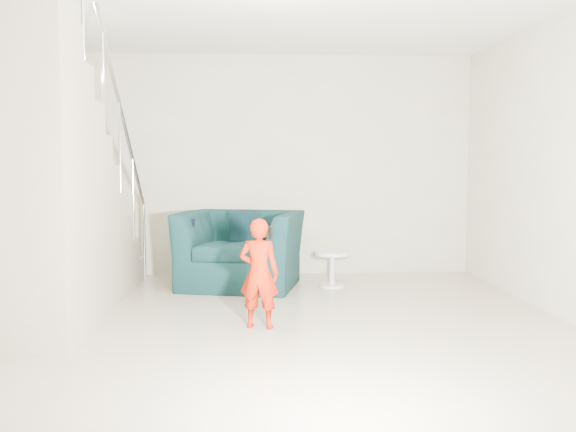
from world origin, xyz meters
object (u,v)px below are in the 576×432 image
object	(u,v)px
toddler	(259,273)
side_table	(332,263)
staircase	(44,212)
armchair	(241,249)

from	to	relation	value
toddler	side_table	distance (m)	1.88
toddler	staircase	size ratio (longest dim) A/B	0.25
armchair	staircase	size ratio (longest dim) A/B	0.36
armchair	toddler	xyz separation A→B (m)	(0.19, -1.79, 0.04)
armchair	side_table	size ratio (longest dim) A/B	3.23
staircase	armchair	bearing A→B (deg)	40.75
toddler	staircase	xyz separation A→B (m)	(-1.85, 0.36, 0.49)
toddler	staircase	distance (m)	1.95
toddler	side_table	size ratio (longest dim) A/B	2.30
side_table	staircase	bearing A→B (deg)	-153.68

